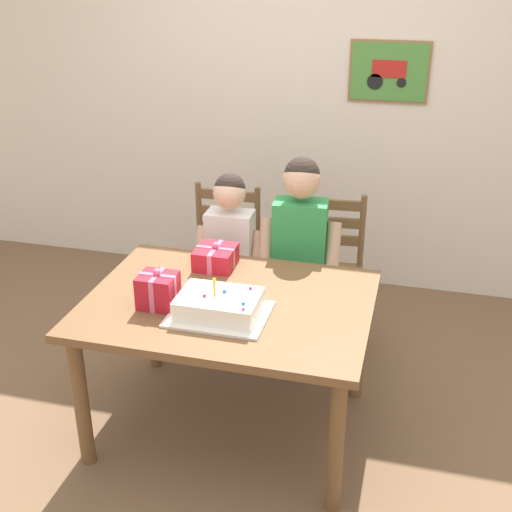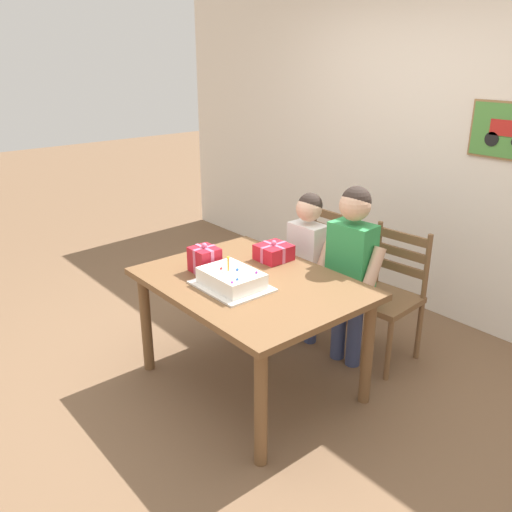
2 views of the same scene
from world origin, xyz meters
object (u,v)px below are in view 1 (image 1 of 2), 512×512
object	(u,v)px
gift_box_red_large	(216,257)
chair_right	(326,273)
gift_box_beside_cake	(158,290)
chair_left	(222,262)
birthday_cake	(220,306)
child_younger	(230,249)
child_older	(300,244)
dining_table	(229,318)

from	to	relation	value
gift_box_red_large	chair_right	xyz separation A→B (m)	(0.50, 0.60, -0.32)
gift_box_red_large	gift_box_beside_cake	size ratio (longest dim) A/B	1.11
gift_box_red_large	gift_box_beside_cake	world-z (taller)	gift_box_beside_cake
chair_left	chair_right	xyz separation A→B (m)	(0.66, -0.00, 0.00)
chair_left	birthday_cake	bearing A→B (deg)	-72.86
gift_box_beside_cake	chair_left	world-z (taller)	gift_box_beside_cake
birthday_cake	child_younger	size ratio (longest dim) A/B	0.39
birthday_cake	chair_right	xyz separation A→B (m)	(0.32, 1.08, -0.31)
gift_box_red_large	child_older	bearing A→B (deg)	42.34
dining_table	gift_box_red_large	bearing A→B (deg)	116.97
gift_box_beside_cake	child_older	world-z (taller)	child_older
dining_table	chair_right	size ratio (longest dim) A/B	1.45
gift_box_beside_cake	birthday_cake	bearing A→B (deg)	-3.27
chair_left	chair_right	world-z (taller)	same
birthday_cake	gift_box_beside_cake	xyz separation A→B (m)	(-0.30, 0.02, 0.03)
child_younger	birthday_cake	bearing A→B (deg)	-76.44
gift_box_beside_cake	child_older	size ratio (longest dim) A/B	0.15
birthday_cake	child_older	bearing A→B (deg)	76.26
birthday_cake	child_younger	bearing A→B (deg)	103.56
gift_box_beside_cake	child_younger	xyz separation A→B (m)	(0.10, 0.81, -0.13)
birthday_cake	child_older	world-z (taller)	child_older
dining_table	chair_left	size ratio (longest dim) A/B	1.45
child_younger	gift_box_red_large	bearing A→B (deg)	-85.79
gift_box_red_large	child_older	size ratio (longest dim) A/B	0.17
birthday_cake	gift_box_red_large	xyz separation A→B (m)	(-0.17, 0.48, 0.00)
dining_table	gift_box_red_large	xyz separation A→B (m)	(-0.17, 0.33, 0.15)
birthday_cake	child_older	xyz separation A→B (m)	(0.20, 0.82, -0.02)
gift_box_beside_cake	chair_right	size ratio (longest dim) A/B	0.21
gift_box_beside_cake	chair_left	xyz separation A→B (m)	(-0.03, 1.06, -0.34)
dining_table	child_younger	size ratio (longest dim) A/B	1.19
dining_table	gift_box_beside_cake	xyz separation A→B (m)	(-0.30, -0.13, 0.17)
birthday_cake	child_older	size ratio (longest dim) A/B	0.35
dining_table	chair_right	world-z (taller)	chair_right
birthday_cake	gift_box_red_large	bearing A→B (deg)	109.81
gift_box_red_large	child_younger	bearing A→B (deg)	94.21
birthday_cake	child_younger	xyz separation A→B (m)	(-0.20, 0.82, -0.10)
gift_box_red_large	gift_box_beside_cake	xyz separation A→B (m)	(-0.13, -0.46, 0.03)
gift_box_red_large	birthday_cake	bearing A→B (deg)	-70.19
gift_box_beside_cake	chair_left	distance (m)	1.12
gift_box_beside_cake	chair_right	world-z (taller)	gift_box_beside_cake
gift_box_beside_cake	child_younger	bearing A→B (deg)	82.86
child_older	child_younger	bearing A→B (deg)	179.96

